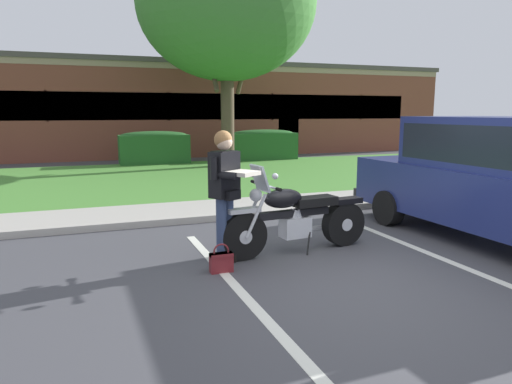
# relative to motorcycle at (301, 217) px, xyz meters

# --- Properties ---
(ground_plane) EXTENTS (140.00, 140.00, 0.00)m
(ground_plane) POSITION_rel_motorcycle_xyz_m (0.29, -1.11, -0.49)
(ground_plane) COLOR #424247
(curb_strip) EXTENTS (60.00, 0.20, 0.12)m
(curb_strip) POSITION_rel_motorcycle_xyz_m (0.29, 2.22, -0.43)
(curb_strip) COLOR #ADA89E
(curb_strip) RESTS_ON ground
(concrete_walk) EXTENTS (60.00, 1.50, 0.08)m
(concrete_walk) POSITION_rel_motorcycle_xyz_m (0.29, 3.07, -0.45)
(concrete_walk) COLOR #ADA89E
(concrete_walk) RESTS_ON ground
(grass_lawn) EXTENTS (60.00, 7.94, 0.06)m
(grass_lawn) POSITION_rel_motorcycle_xyz_m (0.29, 7.79, -0.46)
(grass_lawn) COLOR #478433
(grass_lawn) RESTS_ON ground
(stall_stripe_0) EXTENTS (0.15, 4.40, 0.01)m
(stall_stripe_0) POSITION_rel_motorcycle_xyz_m (-1.27, -0.91, -0.49)
(stall_stripe_0) COLOR silver
(stall_stripe_0) RESTS_ON ground
(stall_stripe_1) EXTENTS (0.15, 4.40, 0.01)m
(stall_stripe_1) POSITION_rel_motorcycle_xyz_m (1.61, -0.91, -0.49)
(stall_stripe_1) COLOR silver
(stall_stripe_1) RESTS_ON ground
(motorcycle) EXTENTS (2.24, 0.82, 1.26)m
(motorcycle) POSITION_rel_motorcycle_xyz_m (0.00, 0.00, 0.00)
(motorcycle) COLOR black
(motorcycle) RESTS_ON ground
(rider_person) EXTENTS (0.61, 0.67, 1.70)m
(rider_person) POSITION_rel_motorcycle_xyz_m (-1.12, -0.09, 0.52)
(rider_person) COLOR black
(rider_person) RESTS_ON ground
(handbag) EXTENTS (0.28, 0.13, 0.36)m
(handbag) POSITION_rel_motorcycle_xyz_m (-1.29, -0.45, -0.34)
(handbag) COLOR maroon
(handbag) RESTS_ON ground
(parked_suv_adjacent) EXTENTS (2.11, 4.89, 1.86)m
(parked_suv_adjacent) POSITION_rel_motorcycle_xyz_m (3.02, -0.60, 0.47)
(parked_suv_adjacent) COLOR navy
(parked_suv_adjacent) RESTS_ON ground
(shade_tree) EXTENTS (5.98, 5.98, 8.04)m
(shade_tree) POSITION_rel_motorcycle_xyz_m (1.99, 9.95, 4.99)
(shade_tree) COLOR #4C3D2D
(shade_tree) RESTS_ON ground
(hedge_left) EXTENTS (2.50, 0.90, 1.24)m
(hedge_left) POSITION_rel_motorcycle_xyz_m (-0.32, 11.58, 0.16)
(hedge_left) COLOR #235623
(hedge_left) RESTS_ON ground
(hedge_center_left) EXTENTS (2.66, 0.90, 1.24)m
(hedge_center_left) POSITION_rel_motorcycle_xyz_m (3.94, 11.58, 0.16)
(hedge_center_left) COLOR #235623
(hedge_center_left) RESTS_ON ground
(brick_building) EXTENTS (27.36, 8.97, 4.10)m
(brick_building) POSITION_rel_motorcycle_xyz_m (0.65, 18.23, 1.57)
(brick_building) COLOR brown
(brick_building) RESTS_ON ground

